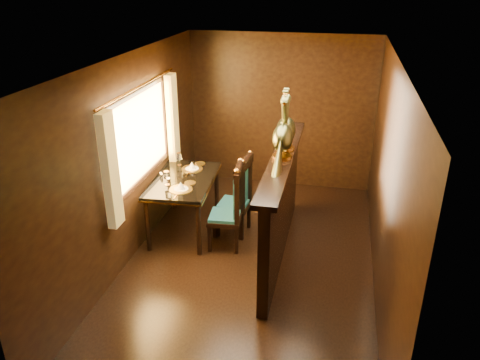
{
  "coord_description": "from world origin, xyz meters",
  "views": [
    {
      "loc": [
        0.94,
        -4.85,
        3.35
      ],
      "look_at": [
        -0.19,
        0.28,
        1.0
      ],
      "focal_mm": 35.0,
      "sensor_mm": 36.0,
      "label": 1
    }
  ],
  "objects_px": {
    "chair_right": "(241,193)",
    "peacock_right": "(286,119)",
    "dining_table": "(183,183)",
    "chair_left": "(233,204)",
    "peacock_left": "(283,126)"
  },
  "relations": [
    {
      "from": "chair_left",
      "to": "peacock_right",
      "type": "height_order",
      "value": "peacock_right"
    },
    {
      "from": "dining_table",
      "to": "peacock_right",
      "type": "height_order",
      "value": "peacock_right"
    },
    {
      "from": "dining_table",
      "to": "peacock_right",
      "type": "bearing_deg",
      "value": -9.19
    },
    {
      "from": "dining_table",
      "to": "chair_right",
      "type": "distance_m",
      "value": 0.8
    },
    {
      "from": "chair_right",
      "to": "peacock_left",
      "type": "bearing_deg",
      "value": -35.2
    },
    {
      "from": "dining_table",
      "to": "peacock_left",
      "type": "height_order",
      "value": "peacock_left"
    },
    {
      "from": "chair_left",
      "to": "peacock_right",
      "type": "xyz_separation_m",
      "value": [
        0.62,
        0.15,
        1.13
      ]
    },
    {
      "from": "dining_table",
      "to": "chair_right",
      "type": "bearing_deg",
      "value": 1.49
    },
    {
      "from": "dining_table",
      "to": "peacock_right",
      "type": "relative_size",
      "value": 1.78
    },
    {
      "from": "peacock_right",
      "to": "chair_left",
      "type": "bearing_deg",
      "value": -166.13
    },
    {
      "from": "chair_right",
      "to": "dining_table",
      "type": "bearing_deg",
      "value": -169.94
    },
    {
      "from": "chair_left",
      "to": "chair_right",
      "type": "distance_m",
      "value": 0.36
    },
    {
      "from": "chair_left",
      "to": "peacock_left",
      "type": "xyz_separation_m",
      "value": [
        0.62,
        -0.14,
        1.13
      ]
    },
    {
      "from": "chair_left",
      "to": "peacock_left",
      "type": "height_order",
      "value": "peacock_left"
    },
    {
      "from": "chair_right",
      "to": "peacock_right",
      "type": "height_order",
      "value": "peacock_right"
    }
  ]
}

